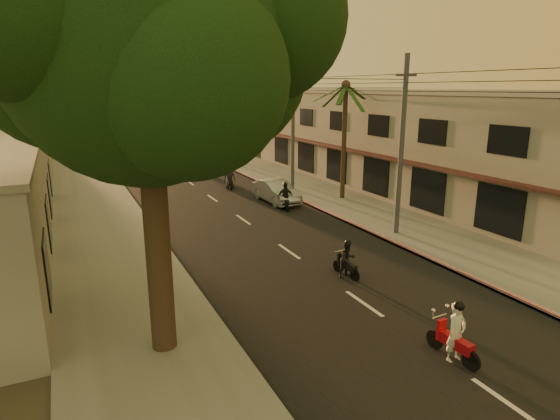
# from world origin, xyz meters

# --- Properties ---
(ground) EXTENTS (160.00, 160.00, 0.00)m
(ground) POSITION_xyz_m (0.00, 0.00, 0.00)
(ground) COLOR #383023
(ground) RESTS_ON ground
(road) EXTENTS (10.00, 140.00, 0.02)m
(road) POSITION_xyz_m (0.00, 20.00, 0.01)
(road) COLOR black
(road) RESTS_ON ground
(sidewalk_right) EXTENTS (5.00, 140.00, 0.12)m
(sidewalk_right) POSITION_xyz_m (7.50, 20.00, 0.06)
(sidewalk_right) COLOR slate
(sidewalk_right) RESTS_ON ground
(sidewalk_left) EXTENTS (5.00, 140.00, 0.12)m
(sidewalk_left) POSITION_xyz_m (-7.50, 20.00, 0.06)
(sidewalk_left) COLOR slate
(sidewalk_left) RESTS_ON ground
(curb_stripe) EXTENTS (0.20, 60.00, 0.20)m
(curb_stripe) POSITION_xyz_m (5.10, 15.00, 0.10)
(curb_stripe) COLOR #B71317
(curb_stripe) RESTS_ON ground
(shophouse_row) EXTENTS (8.80, 34.20, 7.30)m
(shophouse_row) POSITION_xyz_m (13.95, 18.00, 3.65)
(shophouse_row) COLOR gray
(shophouse_row) RESTS_ON ground
(distant_tower) EXTENTS (12.10, 12.10, 28.00)m
(distant_tower) POSITION_xyz_m (16.00, 56.00, 14.00)
(distant_tower) COLOR #B7B5B2
(distant_tower) RESTS_ON ground
(broadleaf_tree) EXTENTS (9.60, 8.70, 12.10)m
(broadleaf_tree) POSITION_xyz_m (-6.61, 2.14, 8.48)
(broadleaf_tree) COLOR black
(broadleaf_tree) RESTS_ON ground
(palm_tree) EXTENTS (5.00, 5.00, 8.20)m
(palm_tree) POSITION_xyz_m (8.00, 16.00, 7.15)
(palm_tree) COLOR black
(palm_tree) RESTS_ON ground
(utility_poles) EXTENTS (1.20, 48.26, 9.00)m
(utility_poles) POSITION_xyz_m (6.20, 20.00, 6.54)
(utility_poles) COLOR #38383A
(utility_poles) RESTS_ON ground
(filler_right) EXTENTS (8.00, 14.00, 6.00)m
(filler_right) POSITION_xyz_m (14.00, 45.00, 3.00)
(filler_right) COLOR gray
(filler_right) RESTS_ON ground
(filler_left_far) EXTENTS (8.00, 14.00, 7.00)m
(filler_left_far) POSITION_xyz_m (-14.00, 52.00, 3.50)
(filler_left_far) COLOR gray
(filler_left_far) RESTS_ON ground
(scooter_red) EXTENTS (0.73, 1.85, 1.82)m
(scooter_red) POSITION_xyz_m (0.22, -1.98, 0.79)
(scooter_red) COLOR black
(scooter_red) RESTS_ON ground
(scooter_mid_a) EXTENTS (0.84, 1.62, 1.59)m
(scooter_mid_a) POSITION_xyz_m (0.80, 4.34, 0.72)
(scooter_mid_a) COLOR black
(scooter_mid_a) RESTS_ON ground
(scooter_mid_b) EXTENTS (1.17, 1.77, 1.77)m
(scooter_mid_b) POSITION_xyz_m (3.24, 15.11, 0.80)
(scooter_mid_b) COLOR black
(scooter_mid_b) RESTS_ON ground
(scooter_far_a) EXTENTS (1.14, 1.88, 1.88)m
(scooter_far_a) POSITION_xyz_m (2.10, 22.34, 0.85)
(scooter_far_a) COLOR black
(scooter_far_a) RESTS_ON ground
(scooter_far_b) EXTENTS (1.19, 1.88, 1.85)m
(scooter_far_b) POSITION_xyz_m (1.26, 35.17, 0.84)
(scooter_far_b) COLOR black
(scooter_far_b) RESTS_ON ground
(parked_car) EXTENTS (2.01, 4.67, 1.49)m
(parked_car) POSITION_xyz_m (3.53, 17.11, 0.74)
(parked_car) COLOR #9C9FA3
(parked_car) RESTS_ON ground
(scooter_far_c) EXTENTS (1.08, 1.70, 1.72)m
(scooter_far_c) POSITION_xyz_m (1.89, 32.78, 0.78)
(scooter_far_c) COLOR black
(scooter_far_c) RESTS_ON ground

